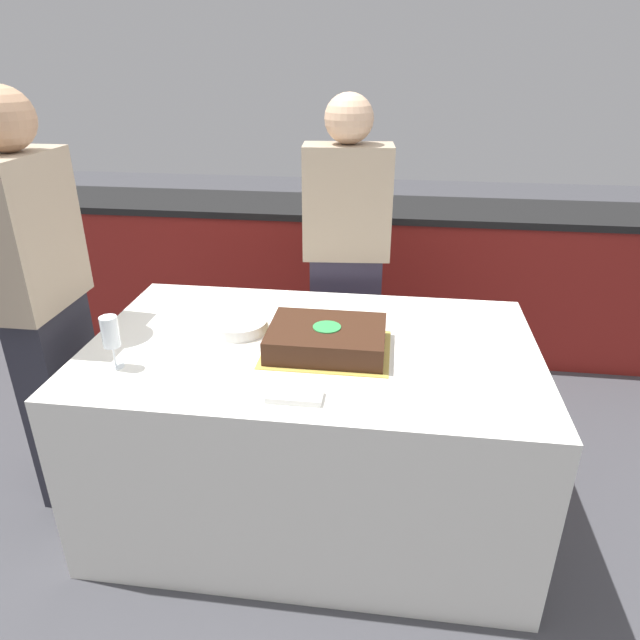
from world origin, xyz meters
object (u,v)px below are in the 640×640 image
(wine_glass, at_px, (110,333))
(person_cutting_cake, at_px, (346,264))
(plate_stack, at_px, (239,325))
(person_seated_left, at_px, (44,305))
(cake, at_px, (327,339))

(wine_glass, xyz_separation_m, person_cutting_cake, (0.71, 0.99, -0.07))
(plate_stack, bearing_deg, wine_glass, -136.52)
(person_seated_left, bearing_deg, cake, -92.05)
(plate_stack, height_order, person_cutting_cake, person_cutting_cake)
(plate_stack, xyz_separation_m, wine_glass, (-0.35, -0.33, 0.11))
(plate_stack, relative_size, person_cutting_cake, 0.14)
(wine_glass, distance_m, person_cutting_cake, 1.22)
(cake, xyz_separation_m, person_seated_left, (-1.12, 0.04, 0.05))
(wine_glass, height_order, person_seated_left, person_seated_left)
(person_cutting_cake, bearing_deg, person_seated_left, 28.25)
(person_seated_left, bearing_deg, person_cutting_cake, -56.96)
(cake, height_order, person_seated_left, person_seated_left)
(wine_glass, height_order, person_cutting_cake, person_cutting_cake)
(person_cutting_cake, distance_m, person_seated_left, 1.33)
(cake, distance_m, plate_stack, 0.38)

